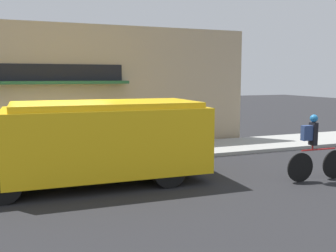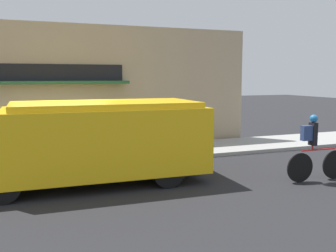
# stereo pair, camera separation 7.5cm
# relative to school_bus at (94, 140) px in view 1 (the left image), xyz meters

# --- Properties ---
(ground_plane) EXTENTS (70.00, 70.00, 0.00)m
(ground_plane) POSITION_rel_school_bus_xyz_m (-0.55, 1.59, -1.04)
(ground_plane) COLOR #232326
(sidewalk) EXTENTS (28.00, 2.52, 0.12)m
(sidewalk) POSITION_rel_school_bus_xyz_m (-0.55, 2.85, -0.97)
(sidewalk) COLOR #999993
(sidewalk) RESTS_ON ground_plane
(storefront) EXTENTS (14.65, 0.74, 4.31)m
(storefront) POSITION_rel_school_bus_xyz_m (-0.55, 4.41, 1.13)
(storefront) COLOR tan
(storefront) RESTS_ON ground_plane
(school_bus) EXTENTS (5.79, 2.83, 1.95)m
(school_bus) POSITION_rel_school_bus_xyz_m (0.00, 0.00, 0.00)
(school_bus) COLOR yellow
(school_bus) RESTS_ON ground_plane
(cyclist) EXTENTS (1.76, 0.20, 1.63)m
(cyclist) POSITION_rel_school_bus_xyz_m (5.03, -1.80, -0.28)
(cyclist) COLOR black
(cyclist) RESTS_ON ground_plane
(trash_bin) EXTENTS (0.60, 0.60, 0.92)m
(trash_bin) POSITION_rel_school_bus_xyz_m (1.57, 3.05, -0.45)
(trash_bin) COLOR #2D5138
(trash_bin) RESTS_ON sidewalk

